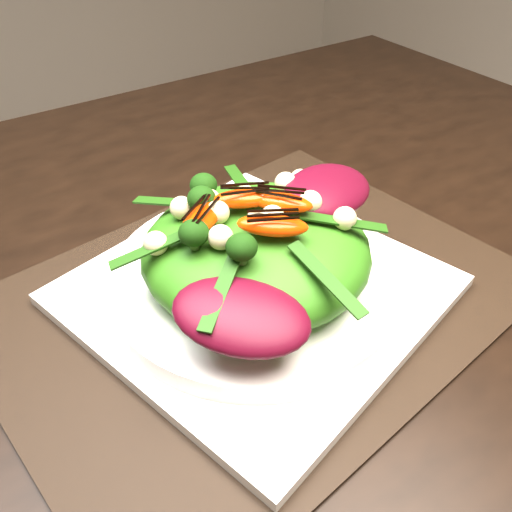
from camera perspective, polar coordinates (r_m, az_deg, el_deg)
dining_table at (r=0.53m, az=-18.82°, el=-7.42°), size 1.60×0.90×0.75m
placemat at (r=0.50m, az=0.00°, el=-4.21°), size 0.50×0.41×0.00m
plate_base at (r=0.50m, az=-0.00°, el=-3.58°), size 0.35×0.35×0.01m
salad_bowl at (r=0.49m, az=-0.00°, el=-2.26°), size 0.27×0.27×0.02m
lettuce_mound at (r=0.47m, az=-0.00°, el=0.65°), size 0.25×0.25×0.07m
radicchio_leaf at (r=0.49m, az=7.61°, el=6.94°), size 0.11×0.09×0.02m
orange_segment at (r=0.47m, az=-1.85°, el=6.48°), size 0.06×0.02×0.01m
broccoli_floret at (r=0.45m, az=-10.85°, el=3.70°), size 0.04×0.04×0.03m
macadamia_nut at (r=0.43m, az=7.88°, el=2.38°), size 0.02×0.02×0.02m
balsamic_drizzle at (r=0.46m, az=-1.87°, el=7.34°), size 0.05×0.00×0.00m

